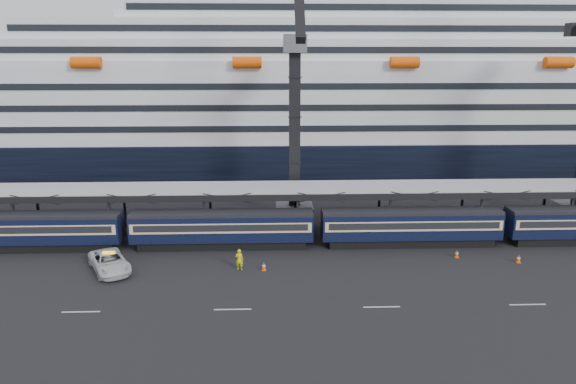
% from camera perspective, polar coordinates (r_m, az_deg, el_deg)
% --- Properties ---
extents(ground, '(260.00, 260.00, 0.00)m').
position_cam_1_polar(ground, '(51.16, 25.09, -9.18)').
color(ground, black).
rests_on(ground, ground).
extents(train, '(133.05, 3.00, 4.05)m').
position_cam_1_polar(train, '(57.20, 16.72, -3.53)').
color(train, black).
rests_on(train, ground).
extents(canopy, '(130.00, 6.25, 5.53)m').
position_cam_1_polar(canopy, '(61.59, 19.87, 0.46)').
color(canopy, '#94969C').
rests_on(canopy, ground).
extents(cruise_ship, '(214.09, 28.84, 34.00)m').
position_cam_1_polar(cruise_ship, '(90.32, 12.17, 9.88)').
color(cruise_ship, black).
rests_on(cruise_ship, ground).
extents(crane_dark_near, '(4.50, 17.75, 35.08)m').
position_cam_1_polar(crane_dark_near, '(60.52, 0.75, 7.54)').
color(crane_dark_near, '#4E5156').
rests_on(crane_dark_near, ground).
extents(pickup_truck, '(5.66, 6.96, 1.76)m').
position_cam_1_polar(pickup_truck, '(51.47, -19.21, -7.36)').
color(pickup_truck, silver).
rests_on(pickup_truck, ground).
extents(worker, '(0.83, 0.63, 2.07)m').
position_cam_1_polar(worker, '(49.04, -5.42, -7.48)').
color(worker, '#E0EA0C').
rests_on(worker, ground).
extents(traffic_cone_a, '(0.37, 0.37, 0.75)m').
position_cam_1_polar(traffic_cone_a, '(50.40, -17.40, -8.31)').
color(traffic_cone_a, '#F65307').
rests_on(traffic_cone_a, ground).
extents(traffic_cone_b, '(0.43, 0.43, 0.85)m').
position_cam_1_polar(traffic_cone_b, '(48.98, -2.70, -8.23)').
color(traffic_cone_b, '#F65307').
rests_on(traffic_cone_b, ground).
extents(traffic_cone_c, '(0.41, 0.41, 0.82)m').
position_cam_1_polar(traffic_cone_c, '(54.63, 18.26, -6.52)').
color(traffic_cone_c, '#F65307').
rests_on(traffic_cone_c, ground).
extents(traffic_cone_d, '(0.43, 0.43, 0.86)m').
position_cam_1_polar(traffic_cone_d, '(55.51, 24.25, -6.75)').
color(traffic_cone_d, '#F65307').
rests_on(traffic_cone_d, ground).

